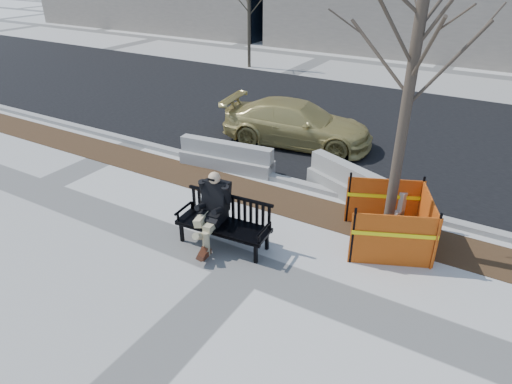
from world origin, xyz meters
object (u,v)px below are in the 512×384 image
jersey_barrier_right (355,200)px  jersey_barrier_left (227,168)px  bench (224,245)px  seated_man (214,240)px  sedan (296,144)px  tree_fence (384,243)px

jersey_barrier_right → jersey_barrier_left: bearing=-155.4°
bench → seated_man: seated_man is taller
seated_man → sedan: 5.73m
jersey_barrier_right → bench: bearing=-93.8°
bench → tree_fence: bearing=27.4°
bench → jersey_barrier_right: (1.64, 3.18, 0.00)m
seated_man → jersey_barrier_left: (-1.76, 3.07, 0.00)m
seated_man → sedan: size_ratio=0.34×
tree_fence → sedan: (-3.95, 3.96, 0.00)m
sedan → jersey_barrier_right: size_ratio=1.60×
tree_fence → jersey_barrier_left: (-4.81, 1.37, 0.00)m
bench → sedan: (-1.15, 5.69, 0.00)m
bench → seated_man: bearing=168.6°
jersey_barrier_left → jersey_barrier_right: 3.66m
bench → jersey_barrier_right: bench is taller
jersey_barrier_right → tree_fence: bearing=-27.9°
sedan → jersey_barrier_right: (2.79, -2.51, 0.00)m
sedan → seated_man: bearing=-179.6°
bench → sedan: 5.81m
jersey_barrier_left → jersey_barrier_right: (3.66, 0.08, 0.00)m
tree_fence → sedan: size_ratio=1.31×
jersey_barrier_left → seated_man: bearing=-66.7°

